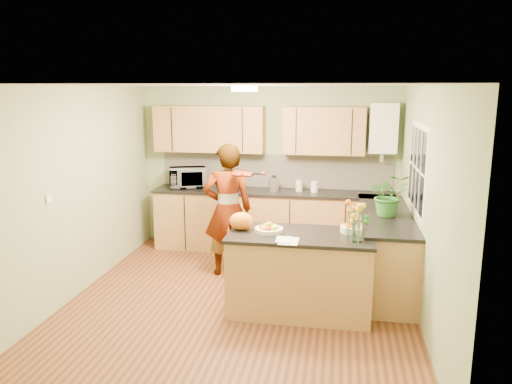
# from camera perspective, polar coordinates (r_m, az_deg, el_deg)

# --- Properties ---
(floor) EXTENTS (4.50, 4.50, 0.00)m
(floor) POSITION_cam_1_polar(r_m,az_deg,el_deg) (6.04, -1.77, -12.35)
(floor) COLOR #522A17
(floor) RESTS_ON ground
(ceiling) EXTENTS (4.00, 4.50, 0.02)m
(ceiling) POSITION_cam_1_polar(r_m,az_deg,el_deg) (5.51, -1.94, 12.11)
(ceiling) COLOR silver
(ceiling) RESTS_ON wall_back
(wall_back) EXTENTS (4.00, 0.02, 2.50)m
(wall_back) POSITION_cam_1_polar(r_m,az_deg,el_deg) (7.82, 1.47, 2.84)
(wall_back) COLOR #95AB7A
(wall_back) RESTS_ON floor
(wall_front) EXTENTS (4.00, 0.02, 2.50)m
(wall_front) POSITION_cam_1_polar(r_m,az_deg,el_deg) (3.55, -9.27, -8.48)
(wall_front) COLOR #95AB7A
(wall_front) RESTS_ON floor
(wall_left) EXTENTS (0.02, 4.50, 2.50)m
(wall_left) POSITION_cam_1_polar(r_m,az_deg,el_deg) (6.35, -19.84, 0.02)
(wall_left) COLOR #95AB7A
(wall_left) RESTS_ON floor
(wall_right) EXTENTS (0.02, 4.50, 2.50)m
(wall_right) POSITION_cam_1_polar(r_m,az_deg,el_deg) (5.60, 18.63, -1.41)
(wall_right) COLOR #95AB7A
(wall_right) RESTS_ON floor
(back_counter) EXTENTS (3.64, 0.62, 0.94)m
(back_counter) POSITION_cam_1_polar(r_m,az_deg,el_deg) (7.68, 1.85, -3.28)
(back_counter) COLOR #A47241
(back_counter) RESTS_ON floor
(right_counter) EXTENTS (0.62, 2.24, 0.94)m
(right_counter) POSITION_cam_1_polar(r_m,az_deg,el_deg) (6.58, 14.49, -6.26)
(right_counter) COLOR #A47241
(right_counter) RESTS_ON floor
(splashback) EXTENTS (3.60, 0.02, 0.52)m
(splashback) POSITION_cam_1_polar(r_m,az_deg,el_deg) (7.80, 2.18, 2.44)
(splashback) COLOR beige
(splashback) RESTS_ON back_counter
(upper_cabinets) EXTENTS (3.20, 0.34, 0.70)m
(upper_cabinets) POSITION_cam_1_polar(r_m,az_deg,el_deg) (7.61, -0.01, 7.15)
(upper_cabinets) COLOR #A47241
(upper_cabinets) RESTS_ON wall_back
(boiler) EXTENTS (0.40, 0.30, 0.86)m
(boiler) POSITION_cam_1_polar(r_m,az_deg,el_deg) (7.53, 14.33, 7.09)
(boiler) COLOR white
(boiler) RESTS_ON wall_back
(window_right) EXTENTS (0.01, 1.30, 1.05)m
(window_right) POSITION_cam_1_polar(r_m,az_deg,el_deg) (6.12, 17.93, 2.59)
(window_right) COLOR white
(window_right) RESTS_ON wall_right
(light_switch) EXTENTS (0.02, 0.09, 0.09)m
(light_switch) POSITION_cam_1_polar(r_m,az_deg,el_deg) (5.83, -22.62, -0.70)
(light_switch) COLOR white
(light_switch) RESTS_ON wall_left
(ceiling_lamp) EXTENTS (0.30, 0.30, 0.07)m
(ceiling_lamp) POSITION_cam_1_polar(r_m,az_deg,el_deg) (5.80, -1.33, 11.72)
(ceiling_lamp) COLOR #FFEABF
(ceiling_lamp) RESTS_ON ceiling
(peninsula_island) EXTENTS (1.58, 0.81, 0.91)m
(peninsula_island) POSITION_cam_1_polar(r_m,az_deg,el_deg) (5.64, 5.03, -9.17)
(peninsula_island) COLOR #A47241
(peninsula_island) RESTS_ON floor
(fruit_dish) EXTENTS (0.31, 0.31, 0.11)m
(fruit_dish) POSITION_cam_1_polar(r_m,az_deg,el_deg) (5.52, 1.49, -4.16)
(fruit_dish) COLOR #F2E4C2
(fruit_dish) RESTS_ON peninsula_island
(orange_bowl) EXTENTS (0.25, 0.25, 0.14)m
(orange_bowl) POSITION_cam_1_polar(r_m,az_deg,el_deg) (5.61, 10.88, -3.94)
(orange_bowl) COLOR #F2E4C2
(orange_bowl) RESTS_ON peninsula_island
(flower_vase) EXTENTS (0.26, 0.26, 0.48)m
(flower_vase) POSITION_cam_1_polar(r_m,az_deg,el_deg) (5.23, 11.59, -2.23)
(flower_vase) COLOR silver
(flower_vase) RESTS_ON peninsula_island
(orange_bag) EXTENTS (0.32, 0.29, 0.20)m
(orange_bag) POSITION_cam_1_polar(r_m,az_deg,el_deg) (5.61, -1.69, -3.33)
(orange_bag) COLOR orange
(orange_bag) RESTS_ON peninsula_island
(papers) EXTENTS (0.20, 0.27, 0.01)m
(papers) POSITION_cam_1_polar(r_m,az_deg,el_deg) (5.22, 3.74, -5.59)
(papers) COLOR white
(papers) RESTS_ON peninsula_island
(violinist) EXTENTS (0.75, 0.60, 1.77)m
(violinist) POSITION_cam_1_polar(r_m,az_deg,el_deg) (6.63, -3.24, -2.04)
(violinist) COLOR #E7A78D
(violinist) RESTS_ON floor
(violin) EXTENTS (0.62, 0.54, 0.16)m
(violin) POSITION_cam_1_polar(r_m,az_deg,el_deg) (6.26, -1.96, 2.13)
(violin) COLOR #561305
(violin) RESTS_ON violinist
(microwave) EXTENTS (0.66, 0.54, 0.31)m
(microwave) POSITION_cam_1_polar(r_m,az_deg,el_deg) (7.86, -7.81, 1.64)
(microwave) COLOR white
(microwave) RESTS_ON back_counter
(blue_box) EXTENTS (0.35, 0.31, 0.23)m
(blue_box) POSITION_cam_1_polar(r_m,az_deg,el_deg) (7.70, -2.93, 1.22)
(blue_box) COLOR #213298
(blue_box) RESTS_ON back_counter
(kettle) EXTENTS (0.15, 0.15, 0.28)m
(kettle) POSITION_cam_1_polar(r_m,az_deg,el_deg) (7.52, 2.05, 0.97)
(kettle) COLOR silver
(kettle) RESTS_ON back_counter
(jar_cream) EXTENTS (0.11, 0.11, 0.16)m
(jar_cream) POSITION_cam_1_polar(r_m,az_deg,el_deg) (7.56, 4.96, 0.72)
(jar_cream) COLOR #F2E4C2
(jar_cream) RESTS_ON back_counter
(jar_white) EXTENTS (0.12, 0.12, 0.16)m
(jar_white) POSITION_cam_1_polar(r_m,az_deg,el_deg) (7.49, 6.68, 0.59)
(jar_white) COLOR white
(jar_white) RESTS_ON back_counter
(potted_plant) EXTENTS (0.54, 0.50, 0.52)m
(potted_plant) POSITION_cam_1_polar(r_m,az_deg,el_deg) (6.24, 14.95, -0.32)
(potted_plant) COLOR #2F7828
(potted_plant) RESTS_ON right_counter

